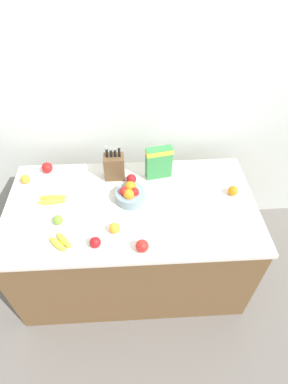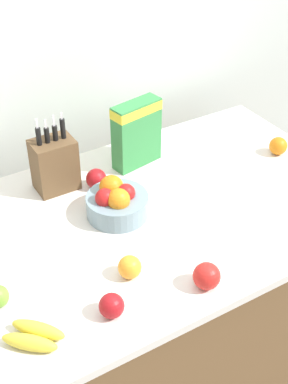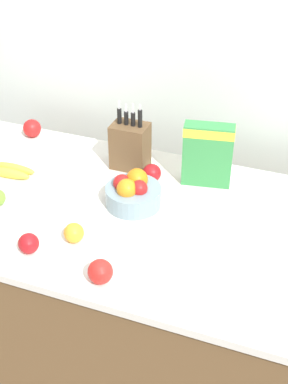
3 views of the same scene
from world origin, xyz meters
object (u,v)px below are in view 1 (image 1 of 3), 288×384
at_px(apple_rightmost, 131,179).
at_px(apple_leftmost, 47,168).
at_px(cereal_box, 159,161).
at_px(banana_bunch_right, 61,242).
at_px(banana_bunch_left, 52,199).
at_px(fruit_bowl, 130,194).
at_px(orange_front_right, 233,191).
at_px(apple_by_knife_block, 142,246).
at_px(orange_mid_right, 115,228).
at_px(knife_block, 114,167).
at_px(apple_near_bananas, 58,220).
at_px(apple_rear, 95,242).
at_px(orange_by_cereal, 25,179).

distance_m(apple_rightmost, apple_leftmost, 0.66).
distance_m(cereal_box, banana_bunch_right, 0.89).
xyz_separation_m(cereal_box, banana_bunch_left, (-0.76, -0.23, -0.12)).
height_order(cereal_box, fruit_bowl, cereal_box).
xyz_separation_m(fruit_bowl, orange_front_right, (0.73, 0.01, -0.02)).
height_order(apple_rightmost, apple_leftmost, apple_leftmost).
distance_m(cereal_box, banana_bunch_left, 0.80).
distance_m(banana_bunch_right, apple_rightmost, 0.69).
xyz_separation_m(cereal_box, apple_leftmost, (-0.85, 0.09, -0.10)).
bearing_deg(apple_by_knife_block, orange_front_right, 33.15).
bearing_deg(orange_mid_right, apple_by_knife_block, -41.53).
bearing_deg(cereal_box, apple_rightmost, -172.90).
distance_m(knife_block, apple_near_bananas, 0.57).
xyz_separation_m(knife_block, banana_bunch_right, (-0.32, -0.61, -0.08)).
xyz_separation_m(apple_rear, orange_mid_right, (0.12, 0.10, -0.00)).
relative_size(apple_rightmost, apple_near_bananas, 1.15).
bearing_deg(apple_by_knife_block, orange_by_cereal, 142.34).
bearing_deg(apple_leftmost, apple_rightmost, -13.89).
xyz_separation_m(fruit_bowl, apple_rear, (-0.22, -0.38, -0.02)).
xyz_separation_m(apple_leftmost, orange_by_cereal, (-0.14, -0.11, -0.01)).
height_order(apple_near_bananas, orange_front_right, orange_front_right).
xyz_separation_m(apple_near_bananas, orange_front_right, (1.21, 0.20, 0.00)).
distance_m(cereal_box, apple_by_knife_block, 0.69).
distance_m(fruit_bowl, orange_front_right, 0.73).
xyz_separation_m(knife_block, apple_by_knife_block, (0.17, -0.67, -0.06)).
bearing_deg(fruit_bowl, orange_front_right, 0.99).
relative_size(knife_block, apple_rear, 4.15).
distance_m(fruit_bowl, apple_leftmost, 0.71).
relative_size(fruit_bowl, apple_leftmost, 2.53).
bearing_deg(orange_by_cereal, orange_front_right, -7.86).
xyz_separation_m(cereal_box, orange_front_right, (0.51, -0.23, -0.11)).
relative_size(apple_rear, orange_mid_right, 1.00).
relative_size(apple_rightmost, orange_mid_right, 1.06).
height_order(knife_block, orange_front_right, knife_block).
bearing_deg(orange_by_cereal, banana_bunch_right, -59.54).
bearing_deg(knife_block, cereal_box, -1.68).
bearing_deg(orange_mid_right, orange_by_cereal, 143.38).
xyz_separation_m(banana_bunch_right, orange_front_right, (1.17, 0.37, 0.01)).
bearing_deg(banana_bunch_left, apple_near_bananas, -70.78).
bearing_deg(apple_rear, cereal_box, 54.65).
bearing_deg(orange_front_right, apple_near_bananas, -170.62).
bearing_deg(banana_bunch_left, apple_rightmost, 16.13).
xyz_separation_m(apple_rear, orange_by_cereal, (-0.55, 0.60, -0.00)).
bearing_deg(fruit_bowl, apple_rear, -120.30).
relative_size(apple_rear, orange_by_cereal, 1.03).
bearing_deg(apple_near_bananas, apple_rightmost, 36.62).
height_order(apple_by_knife_block, apple_near_bananas, apple_by_knife_block).
bearing_deg(apple_near_bananas, fruit_bowl, 21.43).
relative_size(cereal_box, apple_rightmost, 3.44).
relative_size(banana_bunch_right, orange_by_cereal, 2.47).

